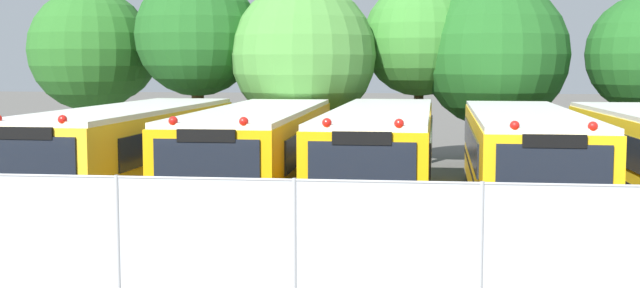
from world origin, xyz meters
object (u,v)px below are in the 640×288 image
object	(u,v)px
school_bus_0	(132,150)
tree_0	(97,52)
school_bus_1	(260,152)
tree_1	(203,35)
school_bus_2	(382,153)
tree_3	(420,40)
traffic_cone	(594,266)
tree_2	(302,54)
tree_4	(500,56)
school_bus_3	(523,156)

from	to	relation	value
school_bus_0	tree_0	world-z (taller)	tree_0
school_bus_0	school_bus_1	distance (m)	3.36
tree_1	tree_0	bearing A→B (deg)	166.60
school_bus_0	tree_1	size ratio (longest dim) A/B	1.63
school_bus_2	tree_3	world-z (taller)	tree_3
tree_0	tree_3	size ratio (longest dim) A/B	0.99
school_bus_1	tree_3	xyz separation A→B (m)	(3.99, 9.11, 3.08)
school_bus_0	traffic_cone	xyz separation A→B (m)	(10.26, -6.78, -1.05)
tree_0	tree_2	size ratio (longest dim) A/B	1.00
school_bus_1	tree_0	xyz separation A→B (m)	(-7.90, 8.93, 2.68)
tree_0	school_bus_1	bearing A→B (deg)	-48.51
school_bus_1	school_bus_2	size ratio (longest dim) A/B	0.94
tree_1	tree_4	world-z (taller)	tree_1
school_bus_2	tree_2	xyz separation A→B (m)	(-3.10, 7.40, 2.56)
tree_1	tree_4	distance (m)	10.37
school_bus_0	tree_4	world-z (taller)	tree_4
tree_1	tree_3	world-z (taller)	tree_1
school_bus_2	traffic_cone	distance (m)	7.95
school_bus_2	tree_2	world-z (taller)	tree_2
tree_2	school_bus_1	bearing A→B (deg)	-89.96
school_bus_1	traffic_cone	xyz separation A→B (m)	(6.91, -6.81, -1.05)
school_bus_0	tree_3	distance (m)	12.12
school_bus_2	tree_1	world-z (taller)	tree_1
school_bus_0	school_bus_3	xyz separation A→B (m)	(9.93, 0.24, -0.02)
school_bus_3	school_bus_2	bearing A→B (deg)	3.18
school_bus_3	tree_0	bearing A→B (deg)	-29.82
school_bus_2	school_bus_3	distance (m)	3.48
traffic_cone	school_bus_1	bearing A→B (deg)	135.41
school_bus_1	tree_1	xyz separation A→B (m)	(-3.59, 7.90, 3.22)
tree_1	tree_2	size ratio (longest dim) A/B	1.07
tree_0	tree_1	bearing A→B (deg)	-13.40
tree_0	tree_3	bearing A→B (deg)	0.88
tree_0	tree_2	xyz separation A→B (m)	(7.89, -1.43, -0.11)
school_bus_0	tree_2	size ratio (longest dim) A/B	1.73
school_bus_3	traffic_cone	xyz separation A→B (m)	(0.33, -7.02, -1.03)
tree_0	tree_2	distance (m)	8.02
tree_1	school_bus_0	bearing A→B (deg)	-88.34
school_bus_3	traffic_cone	bearing A→B (deg)	93.94
school_bus_0	school_bus_1	world-z (taller)	school_bus_0
tree_2	tree_4	distance (m)	6.85
school_bus_1	school_bus_2	distance (m)	3.10
school_bus_3	tree_2	xyz separation A→B (m)	(-6.58, 7.28, 2.58)
tree_4	tree_2	bearing A→B (deg)	-169.84
school_bus_2	tree_1	size ratio (longest dim) A/B	1.72
school_bus_3	tree_2	world-z (taller)	tree_2
school_bus_0	tree_0	distance (m)	10.39
school_bus_2	traffic_cone	xyz separation A→B (m)	(3.81, -6.90, -1.05)
school_bus_1	tree_2	bearing A→B (deg)	-90.62
school_bus_3	traffic_cone	size ratio (longest dim) A/B	16.47
traffic_cone	school_bus_3	bearing A→B (deg)	92.71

